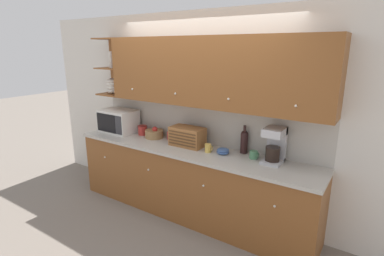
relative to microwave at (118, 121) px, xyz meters
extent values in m
plane|color=slate|center=(1.30, 0.25, -1.09)|extent=(24.00, 24.00, 0.00)
cube|color=silver|center=(1.30, 0.28, 0.21)|extent=(5.70, 0.06, 2.60)
cube|color=brown|center=(1.30, -0.05, -0.65)|extent=(3.30, 0.59, 0.88)
cube|color=#B7B2A8|center=(1.30, -0.06, -0.19)|extent=(3.32, 0.62, 0.04)
sphere|color=white|center=(0.06, -0.35, -0.45)|extent=(0.03, 0.03, 0.03)
sphere|color=white|center=(0.88, -0.35, -0.45)|extent=(0.03, 0.03, 0.03)
sphere|color=white|center=(1.71, -0.35, -0.45)|extent=(0.03, 0.03, 0.03)
sphere|color=white|center=(2.54, -0.35, -0.45)|extent=(0.03, 0.03, 0.03)
cube|color=#B7B2A8|center=(1.30, 0.24, 0.10)|extent=(3.30, 0.01, 0.54)
cube|color=brown|center=(1.51, 0.07, 0.78)|extent=(2.88, 0.34, 0.82)
cube|color=brown|center=(-0.15, 0.24, 0.78)|extent=(0.42, 0.02, 0.82)
cube|color=brown|center=(-0.15, 0.07, 0.38)|extent=(0.42, 0.34, 0.02)
cube|color=brown|center=(-0.15, 0.07, 0.77)|extent=(0.42, 0.34, 0.02)
cube|color=brown|center=(-0.15, 0.07, 1.18)|extent=(0.42, 0.34, 0.02)
sphere|color=white|center=(0.42, -0.10, 0.52)|extent=(0.03, 0.03, 0.03)
sphere|color=white|center=(1.15, -0.10, 0.52)|extent=(0.03, 0.03, 0.03)
sphere|color=white|center=(1.87, -0.10, 0.52)|extent=(0.03, 0.03, 0.03)
sphere|color=white|center=(2.59, -0.10, 0.52)|extent=(0.03, 0.03, 0.03)
ellipsoid|color=silver|center=(-0.15, 0.07, 0.43)|extent=(0.18, 0.18, 0.08)
ellipsoid|color=silver|center=(-0.15, 0.07, 0.48)|extent=(0.18, 0.18, 0.08)
ellipsoid|color=silver|center=(-0.15, 0.07, 0.53)|extent=(0.18, 0.18, 0.08)
ellipsoid|color=silver|center=(-0.15, 0.07, 0.58)|extent=(0.18, 0.18, 0.08)
cylinder|color=silver|center=(-0.15, 0.07, 0.81)|extent=(0.07, 0.07, 0.08)
cylinder|color=silver|center=(-0.15, 0.07, 0.89)|extent=(0.07, 0.07, 0.07)
cylinder|color=silver|center=(-0.15, 0.07, 0.97)|extent=(0.07, 0.07, 0.08)
cube|color=silver|center=(0.00, 0.00, 0.00)|extent=(0.54, 0.36, 0.33)
cube|color=black|center=(-0.06, -0.18, 0.00)|extent=(0.38, 0.01, 0.27)
cube|color=#2D2D33|center=(0.20, -0.18, 0.00)|extent=(0.12, 0.01, 0.27)
cylinder|color=#B22D28|center=(0.40, 0.08, -0.10)|extent=(0.13, 0.13, 0.13)
cylinder|color=maroon|center=(0.40, 0.08, -0.04)|extent=(0.14, 0.14, 0.01)
cylinder|color=#937047|center=(0.65, 0.06, -0.11)|extent=(0.26, 0.26, 0.11)
sphere|color=red|center=(0.68, 0.04, -0.03)|extent=(0.08, 0.08, 0.08)
cylinder|color=#B73D38|center=(0.88, 0.13, -0.11)|extent=(0.10, 0.10, 0.11)
torus|color=#B73D38|center=(0.93, 0.13, -0.11)|extent=(0.01, 0.07, 0.07)
cube|color=#996033|center=(1.23, 0.02, -0.04)|extent=(0.44, 0.24, 0.25)
cube|color=#54351C|center=(1.23, -0.10, -0.12)|extent=(0.41, 0.01, 0.02)
cube|color=#54351C|center=(1.23, -0.10, -0.08)|extent=(0.41, 0.01, 0.02)
cube|color=#54351C|center=(1.23, -0.10, -0.04)|extent=(0.41, 0.01, 0.02)
cube|color=#54351C|center=(1.23, -0.10, 0.00)|extent=(0.41, 0.01, 0.02)
cube|color=#54351C|center=(1.23, -0.10, 0.03)|extent=(0.41, 0.01, 0.02)
cylinder|color=gold|center=(1.58, -0.05, -0.11)|extent=(0.08, 0.08, 0.10)
torus|color=gold|center=(1.63, -0.05, -0.11)|extent=(0.01, 0.07, 0.07)
ellipsoid|color=#3D5B93|center=(1.76, 0.01, -0.14)|extent=(0.15, 0.15, 0.04)
ellipsoid|color=#3D5B93|center=(1.76, 0.01, -0.12)|extent=(0.15, 0.15, 0.04)
cylinder|color=black|center=(1.96, 0.18, -0.05)|extent=(0.09, 0.09, 0.23)
sphere|color=black|center=(1.96, 0.18, 0.07)|extent=(0.09, 0.09, 0.09)
cylinder|color=black|center=(1.96, 0.18, 0.13)|extent=(0.03, 0.03, 0.08)
cylinder|color=#4C845B|center=(2.13, 0.06, -0.12)|extent=(0.09, 0.09, 0.09)
torus|color=#4C845B|center=(2.18, 0.06, -0.12)|extent=(0.01, 0.06, 0.06)
cube|color=#B7B7BC|center=(2.35, 0.06, -0.15)|extent=(0.21, 0.27, 0.03)
cylinder|color=black|center=(2.35, 0.04, -0.06)|extent=(0.16, 0.16, 0.16)
cube|color=#B7B7BC|center=(2.35, 0.17, 0.03)|extent=(0.21, 0.06, 0.40)
cube|color=#B7B7BC|center=(2.35, 0.06, 0.19)|extent=(0.21, 0.27, 0.09)
camera|label=1|loc=(3.32, -3.01, 1.06)|focal=28.00mm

